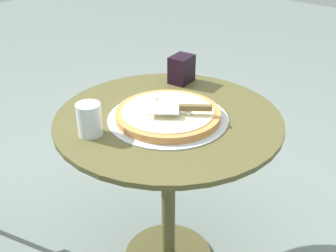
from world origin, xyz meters
TOP-DOWN VIEW (x-y plane):
  - patio_table at (0.00, 0.00)m, footprint 0.80×0.80m
  - pizza_on_tray at (-0.01, 0.01)m, footprint 0.42×0.42m
  - pizza_server at (-0.06, 0.01)m, footprint 0.20×0.17m
  - drinking_cup at (0.11, 0.26)m, footprint 0.08×0.08m
  - napkin_dispenser at (0.15, -0.27)m, footprint 0.09×0.11m

SIDE VIEW (x-z plane):
  - patio_table at x=0.00m, z-range 0.19..0.88m
  - pizza_on_tray at x=-0.01m, z-range 0.68..0.73m
  - drinking_cup at x=0.11m, z-range 0.69..0.80m
  - pizza_server at x=-0.06m, z-range 0.73..0.75m
  - napkin_dispenser at x=0.15m, z-range 0.69..0.80m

